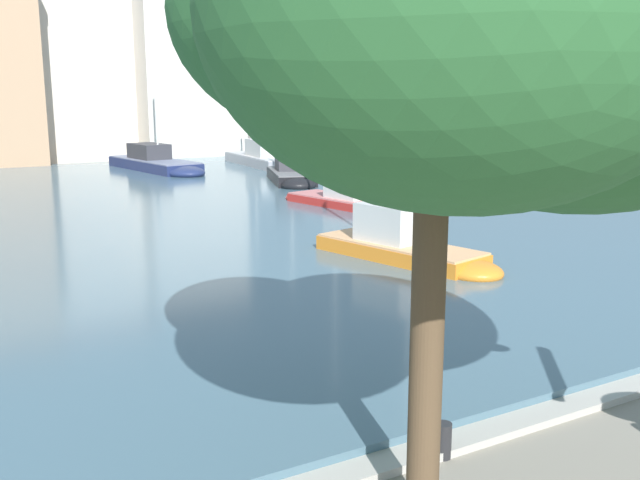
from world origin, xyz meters
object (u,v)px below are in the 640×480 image
(sailboat_black, at_px, (292,175))
(sailboat_grey, at_px, (256,159))
(mooring_bollard, at_px, (443,440))
(sailboat_orange, at_px, (408,249))
(sailboat_red, at_px, (337,198))
(sailboat_navy, at_px, (159,164))
(shade_tree, at_px, (484,32))

(sailboat_black, bearing_deg, sailboat_grey, 75.98)
(mooring_bollard, bearing_deg, sailboat_orange, 55.82)
(sailboat_red, relative_size, sailboat_navy, 0.92)
(sailboat_red, xyz_separation_m, shade_tree, (-10.43, -19.96, 4.96))
(sailboat_black, relative_size, sailboat_orange, 0.82)
(sailboat_black, relative_size, shade_tree, 0.85)
(sailboat_grey, relative_size, sailboat_navy, 0.95)
(sailboat_grey, xyz_separation_m, sailboat_navy, (-6.66, -0.39, -0.02))
(sailboat_grey, distance_m, sailboat_navy, 6.67)
(mooring_bollard, bearing_deg, sailboat_black, 66.39)
(sailboat_orange, xyz_separation_m, sailboat_navy, (1.20, 26.62, 0.02))
(sailboat_black, xyz_separation_m, sailboat_red, (-1.93, -7.73, -0.09))
(sailboat_red, bearing_deg, sailboat_orange, -110.05)
(sailboat_black, height_order, mooring_bollard, sailboat_black)
(shade_tree, distance_m, mooring_bollard, 5.50)
(sailboat_black, bearing_deg, sailboat_red, -104.00)
(sailboat_grey, xyz_separation_m, mooring_bollard, (-13.89, -35.89, -0.37))
(sailboat_orange, relative_size, sailboat_navy, 0.78)
(sailboat_red, relative_size, shade_tree, 1.22)
(sailboat_orange, bearing_deg, sailboat_red, 69.95)
(sailboat_grey, distance_m, sailboat_red, 17.86)
(sailboat_grey, bearing_deg, shade_tree, -111.58)
(sailboat_black, relative_size, sailboat_navy, 0.64)
(sailboat_red, bearing_deg, mooring_bollard, -117.26)
(sailboat_orange, bearing_deg, sailboat_black, 72.59)
(sailboat_black, xyz_separation_m, shade_tree, (-12.35, -27.70, 4.87))
(sailboat_navy, bearing_deg, sailboat_red, -82.14)
(sailboat_navy, bearing_deg, sailboat_black, -65.14)
(sailboat_navy, height_order, shade_tree, sailboat_navy)
(sailboat_black, xyz_separation_m, sailboat_orange, (-5.46, -17.41, -0.05))
(sailboat_navy, distance_m, mooring_bollard, 36.23)
(mooring_bollard, bearing_deg, shade_tree, -121.56)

